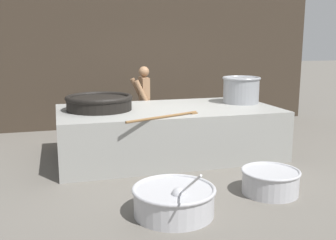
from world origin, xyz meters
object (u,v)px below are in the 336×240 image
object	(u,v)px
giant_wok_near	(99,102)
stock_pot	(241,89)
cook	(144,101)
prep_bowl_meat	(270,180)
prep_bowl_vegetables	(174,199)

from	to	relation	value
giant_wok_near	stock_pot	size ratio (longest dim) A/B	1.59
giant_wok_near	cook	distance (m)	1.51
prep_bowl_meat	stock_pot	bearing A→B (deg)	73.76
prep_bowl_meat	giant_wok_near	bearing A→B (deg)	131.92
giant_wok_near	cook	size ratio (longest dim) A/B	0.75
prep_bowl_vegetables	prep_bowl_meat	distance (m)	1.46
cook	prep_bowl_meat	bearing A→B (deg)	107.20
stock_pot	prep_bowl_meat	bearing A→B (deg)	-106.24
giant_wok_near	prep_bowl_vegetables	distance (m)	2.69
giant_wok_near	cook	bearing A→B (deg)	47.44
giant_wok_near	prep_bowl_meat	world-z (taller)	giant_wok_near
giant_wok_near	prep_bowl_meat	size ratio (longest dim) A/B	1.45
giant_wok_near	stock_pot	distance (m)	2.67
stock_pot	cook	distance (m)	1.97
stock_pot	prep_bowl_vegetables	world-z (taller)	stock_pot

